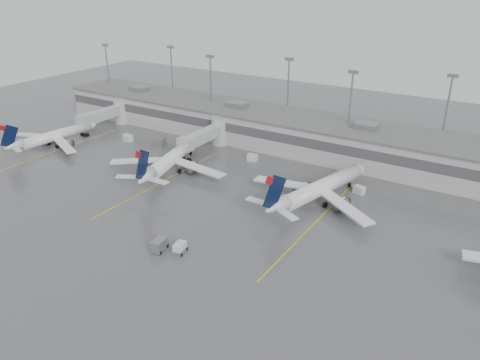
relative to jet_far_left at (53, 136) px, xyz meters
The scene contains 18 objects.
ground 61.64m from the jet_far_left, 25.24° to the right, with size 260.00×260.00×0.00m, color #4C4C4E.
terminal 64.11m from the jet_far_left, 29.67° to the left, with size 152.00×17.00×9.45m.
light_masts 67.78m from the jet_far_left, 33.95° to the left, with size 142.40×8.00×20.60m.
jet_bridge_left 19.49m from the jet_far_left, 89.43° to the left, with size 4.00×17.20×7.00m.
jet_bridge_right 40.23m from the jet_far_left, 28.94° to the left, with size 4.00×17.20×7.00m.
stand_markings 55.81m from the jet_far_left, ahead, with size 105.25×40.00×0.01m.
jet_far_left is the anchor object (origin of this frame).
jet_mid_left 36.43m from the jet_far_left, ahead, with size 26.69×30.30×9.99m.
jet_mid_right 70.67m from the jet_far_left, ahead, with size 26.93×30.57×10.08m.
baggage_tug 62.75m from the jet_far_left, 20.51° to the right, with size 2.12×2.89×1.70m.
baggage_cart 60.21m from the jet_far_left, 22.65° to the right, with size 2.27×3.33×1.97m.
gse_uld_a 18.55m from the jet_far_left, 44.28° to the left, with size 2.48×1.65×1.76m, color silver.
gse_uld_b 51.72m from the jet_far_left, 20.73° to the left, with size 2.27×1.52×1.61m, color silver.
gse_uld_c 77.15m from the jet_far_left, 10.79° to the left, with size 2.17×1.45×1.54m, color silver.
gse_loader 27.35m from the jet_far_left, 33.27° to the left, with size 1.85×2.96×1.85m, color slate.
cone_a 10.61m from the jet_far_left, 84.63° to the left, with size 0.50×0.50×0.79m, color #F23A05.
cone_b 37.15m from the jet_far_left, 15.82° to the left, with size 0.47×0.47×0.75m, color #F23A05.
cone_c 62.76m from the jet_far_left, ahead, with size 0.46×0.46×0.74m, color #F23A05.
Camera 1 is at (44.97, -44.49, 41.19)m, focal length 35.00 mm.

